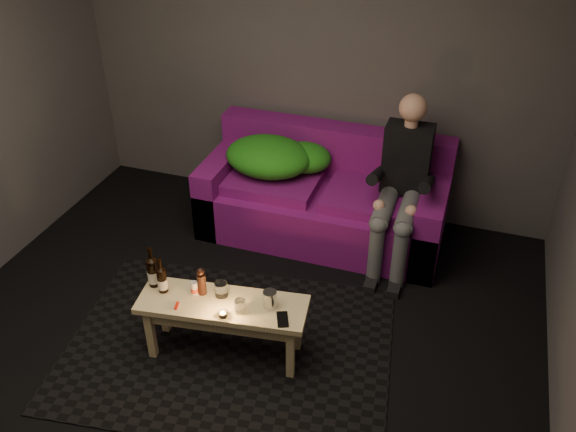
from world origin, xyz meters
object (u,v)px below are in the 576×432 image
person (402,182)px  beer_bottle_b (162,279)px  beer_bottle_a (153,272)px  sofa (325,199)px  coffee_table (223,311)px  steel_cup (270,299)px

person → beer_bottle_b: bearing=-131.1°
person → beer_bottle_a: bearing=-133.7°
sofa → beer_bottle_b: sofa is taller
person → coffee_table: size_ratio=1.19×
person → coffee_table: (-0.84, -1.40, -0.31)m
beer_bottle_a → steel_cup: 0.77m
beer_bottle_a → coffee_table: bearing=-2.0°
person → beer_bottle_b: person is taller
person → sofa: bearing=165.8°
coffee_table → steel_cup: bearing=11.0°
person → beer_bottle_a: 1.91m
sofa → beer_bottle_a: (-0.70, -1.54, 0.23)m
coffee_table → steel_cup: size_ratio=9.45×
beer_bottle_a → person: bearing=46.3°
coffee_table → beer_bottle_a: 0.51m
sofa → person: 0.74m
beer_bottle_b → beer_bottle_a: bearing=156.7°
sofa → beer_bottle_b: bearing=-111.3°
beer_bottle_b → steel_cup: size_ratio=2.17×
beer_bottle_a → beer_bottle_b: (0.08, -0.04, -0.01)m
sofa → beer_bottle_b: size_ratio=7.76×
person → coffee_table: person is taller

